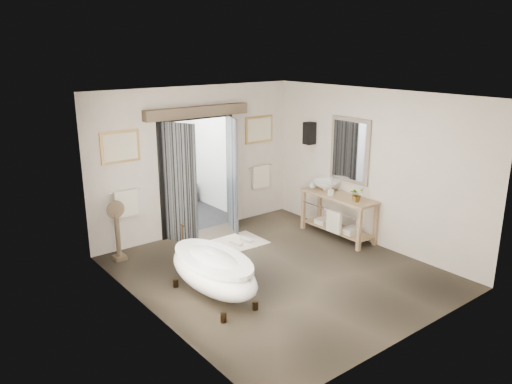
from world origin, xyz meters
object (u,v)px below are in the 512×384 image
vanity (338,212)px  basin (326,185)px  clawfoot_tub (213,270)px  rug (233,244)px

vanity → basin: bearing=79.1°
clawfoot_tub → rug: (1.45, 1.54, -0.44)m
clawfoot_tub → basin: basin is taller
clawfoot_tub → rug: size_ratio=1.55×
vanity → rug: bearing=152.6°
vanity → basin: size_ratio=2.98×
rug → basin: 2.19m
rug → basin: basin is taller
rug → vanity: bearing=-27.4°
basin → clawfoot_tub: bearing=-146.1°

